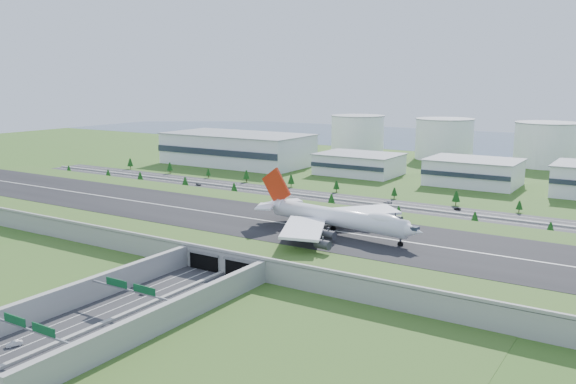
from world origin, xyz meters
The scene contains 22 objects.
ground centered at (0.00, 0.00, 0.00)m, with size 1200.00×1200.00×0.00m, color #2B5119.
airfield_deck centered at (0.00, -0.09, 4.12)m, with size 520.00×100.00×9.20m.
underpass_road centered at (0.00, -99.42, 3.43)m, with size 38.80×120.40×8.00m.
sign_gantry_near centered at (0.00, -95.04, 6.95)m, with size 38.70×0.70×9.80m.
sign_gantry_far centered at (0.00, -130.04, 6.95)m, with size 38.70×0.70×9.80m.
north_expressway centered at (0.00, 95.00, 0.06)m, with size 560.00×36.00×0.12m, color #28282B.
tree_row centered at (-15.76, 96.91, 4.78)m, with size 508.41×48.66×8.47m.
hangar_west centered at (-170.00, 185.00, 12.50)m, with size 120.00×60.00×25.00m, color silver.
hangar_mid_a centered at (-60.00, 190.00, 7.50)m, with size 58.00×42.00×15.00m, color silver.
hangar_mid_b centered at (25.00, 190.00, 8.50)m, with size 58.00×42.00×17.00m, color silver.
fuel_tank_a centered at (-120.00, 310.00, 17.50)m, with size 50.00×50.00×35.00m, color white.
fuel_tank_b centered at (-35.00, 310.00, 17.50)m, with size 50.00×50.00×35.00m, color white.
fuel_tank_c centered at (50.00, 310.00, 17.50)m, with size 50.00×50.00×35.00m, color white.
bay_water centered at (0.00, 480.00, 0.03)m, with size 1200.00×260.00×0.06m, color #32485F.
boeing_747 centered at (22.31, -2.70, 14.98)m, with size 79.99×75.17×24.79m.
car_0 centered at (-8.71, -80.24, 0.96)m, with size 1.98×4.93×1.68m, color silver.
car_1 centered at (-8.80, -129.11, 0.84)m, with size 1.52×4.36×1.44m, color silver.
car_2 centered at (9.42, -73.71, 0.82)m, with size 2.32×5.03×1.40m, color #0C163D.
car_3 centered at (7.76, -130.87, 0.79)m, with size 1.89×4.64×1.35m, color #A30F0F.
car_4 centered at (-129.81, 88.23, 0.95)m, with size 1.96×4.88×1.66m, color #505054.
car_5 centered at (40.52, 104.98, 0.77)m, with size 1.38×3.96×1.31m, color black.
car_7 centered at (0.99, 101.62, 0.88)m, with size 2.12×5.21×1.51m, color silver.
Camera 1 is at (136.13, -219.62, 71.69)m, focal length 38.00 mm.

